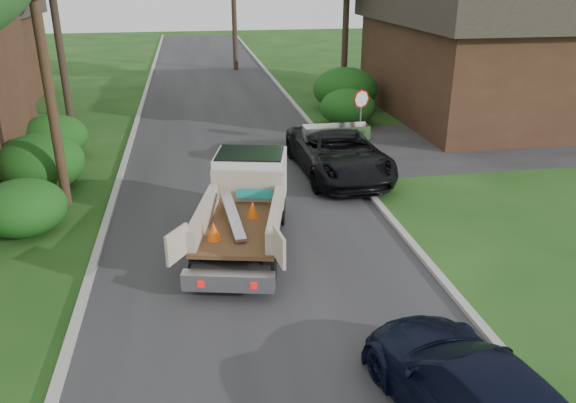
% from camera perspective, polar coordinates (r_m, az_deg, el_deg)
% --- Properties ---
extents(ground, '(120.00, 120.00, 0.00)m').
position_cam_1_polar(ground, '(14.06, -2.75, -6.50)').
color(ground, '#183F12').
rests_on(ground, ground).
extents(road, '(8.00, 90.00, 0.02)m').
position_cam_1_polar(road, '(23.29, -5.91, 5.32)').
color(road, '#28282B').
rests_on(road, ground).
extents(side_street, '(16.00, 7.00, 0.02)m').
position_cam_1_polar(side_street, '(26.04, 21.76, 5.67)').
color(side_street, '#28282B').
rests_on(side_street, ground).
extents(curb_left, '(0.20, 90.00, 0.12)m').
position_cam_1_polar(curb_left, '(23.38, -16.02, 4.77)').
color(curb_left, '#9E9E99').
rests_on(curb_left, ground).
extents(curb_right, '(0.20, 90.00, 0.12)m').
position_cam_1_polar(curb_right, '(23.88, 3.98, 5.96)').
color(curb_right, '#9E9E99').
rests_on(curb_right, ground).
extents(stop_sign, '(0.71, 0.32, 2.48)m').
position_cam_1_polar(stop_sign, '(22.81, 7.42, 9.50)').
color(stop_sign, slate).
rests_on(stop_sign, ground).
extents(utility_pole, '(2.42, 1.25, 10.00)m').
position_cam_1_polar(utility_pole, '(17.75, -23.86, 15.35)').
color(utility_pole, '#382619').
rests_on(utility_pole, ground).
extents(house_right, '(9.72, 12.96, 6.20)m').
position_cam_1_polar(house_right, '(30.17, 19.43, 14.25)').
color(house_right, '#3D2319').
rests_on(house_right, ground).
extents(hedge_left_a, '(2.34, 2.34, 1.53)m').
position_cam_1_polar(hedge_left_a, '(17.05, -25.32, -0.56)').
color(hedge_left_a, '#114914').
rests_on(hedge_left_a, ground).
extents(hedge_left_b, '(2.86, 2.86, 1.87)m').
position_cam_1_polar(hedge_left_b, '(20.26, -23.89, 3.63)').
color(hedge_left_b, '#114914').
rests_on(hedge_left_b, ground).
extents(hedge_left_c, '(2.60, 2.60, 1.70)m').
position_cam_1_polar(hedge_left_c, '(23.62, -22.76, 6.07)').
color(hedge_left_c, '#114914').
rests_on(hedge_left_c, ground).
extents(hedge_right_a, '(2.60, 2.60, 1.70)m').
position_cam_1_polar(hedge_right_a, '(26.92, 6.07, 9.51)').
color(hedge_right_a, '#114914').
rests_on(hedge_right_a, ground).
extents(hedge_right_b, '(3.38, 3.38, 2.21)m').
position_cam_1_polar(hedge_right_b, '(29.88, 5.84, 11.29)').
color(hedge_right_b, '#114914').
rests_on(hedge_right_b, ground).
extents(flatbed_truck, '(3.44, 5.82, 2.07)m').
position_cam_1_polar(flatbed_truck, '(15.22, -4.22, 0.47)').
color(flatbed_truck, black).
rests_on(flatbed_truck, ground).
extents(black_pickup, '(3.01, 6.07, 1.66)m').
position_cam_1_polar(black_pickup, '(20.10, 5.13, 5.04)').
color(black_pickup, black).
rests_on(black_pickup, ground).
extents(navy_suv, '(2.77, 5.18, 1.43)m').
position_cam_1_polar(navy_suv, '(9.60, 18.71, -18.28)').
color(navy_suv, black).
rests_on(navy_suv, ground).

